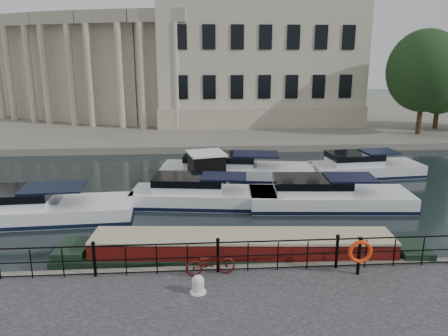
# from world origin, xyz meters

# --- Properties ---
(ground_plane) EXTENTS (160.00, 160.00, 0.00)m
(ground_plane) POSITION_xyz_m (0.00, 0.00, 0.00)
(ground_plane) COLOR black
(ground_plane) RESTS_ON ground
(far_bank) EXTENTS (120.00, 42.00, 0.55)m
(far_bank) POSITION_xyz_m (0.00, 39.00, 0.28)
(far_bank) COLOR #6B665B
(far_bank) RESTS_ON ground_plane
(railing) EXTENTS (24.14, 0.14, 1.22)m
(railing) POSITION_xyz_m (0.00, -2.25, 1.20)
(railing) COLOR black
(railing) RESTS_ON near_quay
(civic_building) EXTENTS (53.55, 31.84, 16.85)m
(civic_building) POSITION_xyz_m (-1.00, 34.71, 7.04)
(civic_building) COLOR #ADA38C
(civic_building) RESTS_ON far_bank
(bicycle) EXTENTS (1.69, 0.75, 0.86)m
(bicycle) POSITION_xyz_m (-0.26, -2.42, 0.98)
(bicycle) COLOR #470F0C
(bicycle) RESTS_ON near_quay
(mooring_bollard) EXTENTS (0.51, 0.51, 0.58)m
(mooring_bollard) POSITION_xyz_m (-0.67, -3.51, 0.82)
(mooring_bollard) COLOR silver
(mooring_bollard) RESTS_ON near_quay
(life_ring_post) EXTENTS (0.80, 0.21, 1.30)m
(life_ring_post) POSITION_xyz_m (4.58, -2.79, 1.36)
(life_ring_post) COLOR black
(life_ring_post) RESTS_ON near_quay
(narrowboat) EXTENTS (13.79, 2.83, 1.51)m
(narrowboat) POSITION_xyz_m (0.98, -0.74, 0.37)
(narrowboat) COLOR black
(narrowboat) RESTS_ON ground_plane
(harbour_hut) EXTENTS (3.20, 2.85, 2.17)m
(harbour_hut) POSITION_xyz_m (-0.03, 8.99, 0.95)
(harbour_hut) COLOR #6B665B
(harbour_hut) RESTS_ON ground_plane
(cabin_cruisers) EXTENTS (27.01, 10.16, 1.99)m
(cabin_cruisers) POSITION_xyz_m (1.15, 7.44, 0.37)
(cabin_cruisers) COLOR white
(cabin_cruisers) RESTS_ON ground_plane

